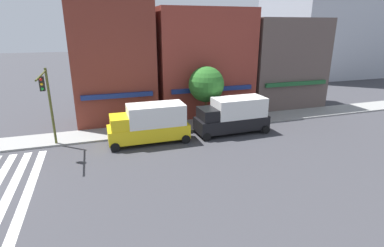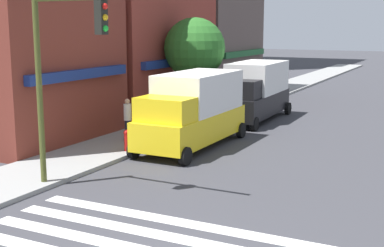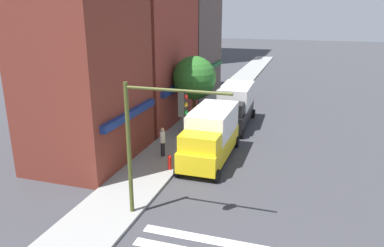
% 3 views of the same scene
% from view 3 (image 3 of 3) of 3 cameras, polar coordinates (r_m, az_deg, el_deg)
% --- Properties ---
extents(storefront_row, '(26.16, 5.30, 11.33)m').
position_cam_3_polar(storefront_row, '(29.97, -6.30, 10.48)').
color(storefront_row, maroon).
rests_on(storefront_row, ground_plane).
extents(traffic_signal, '(0.32, 4.42, 5.91)m').
position_cam_3_polar(traffic_signal, '(15.12, -6.30, -0.89)').
color(traffic_signal, '#474C1E').
rests_on(traffic_signal, ground_plane).
extents(box_truck_yellow, '(6.21, 2.42, 3.04)m').
position_cam_3_polar(box_truck_yellow, '(21.97, 2.86, -1.69)').
color(box_truck_yellow, yellow).
rests_on(box_truck_yellow, ground_plane).
extents(box_truck_black, '(6.26, 2.42, 3.04)m').
position_cam_3_polar(box_truck_black, '(28.62, 6.51, 2.76)').
color(box_truck_black, black).
rests_on(box_truck_black, ground_plane).
extents(pedestrian_white_shirt, '(0.32, 0.32, 1.77)m').
position_cam_3_polar(pedestrian_white_shirt, '(22.42, -4.50, -2.72)').
color(pedestrian_white_shirt, '#23232D').
rests_on(pedestrian_white_shirt, sidewalk_left).
extents(pedestrian_grey_coat, '(0.32, 0.32, 1.77)m').
position_cam_3_polar(pedestrian_grey_coat, '(25.72, -0.32, -0.01)').
color(pedestrian_grey_coat, '#23232D').
rests_on(pedestrian_grey_coat, sidewalk_left).
extents(fire_hydrant, '(0.24, 0.24, 0.84)m').
position_cam_3_polar(fire_hydrant, '(20.72, -3.44, -5.80)').
color(fire_hydrant, red).
rests_on(fire_hydrant, sidewalk_left).
extents(street_tree, '(3.19, 3.19, 5.23)m').
position_cam_3_polar(street_tree, '(27.51, 0.33, 6.94)').
color(street_tree, brown).
rests_on(street_tree, sidewalk_left).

